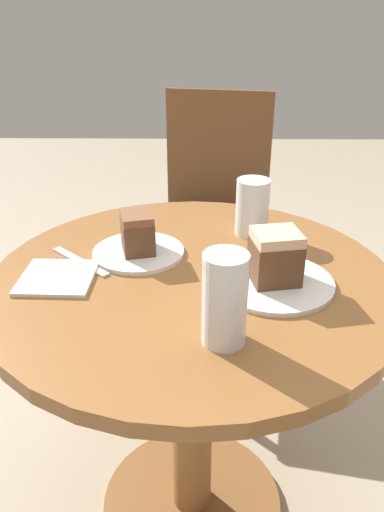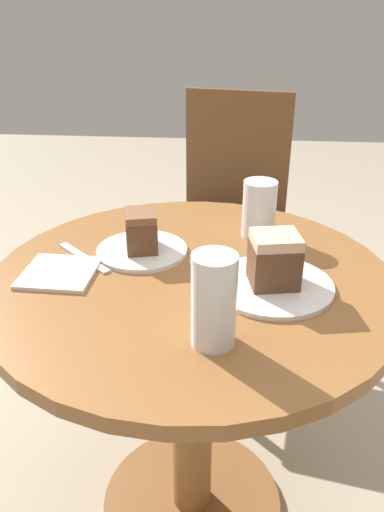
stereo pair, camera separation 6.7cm
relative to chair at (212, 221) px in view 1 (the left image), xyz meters
name	(u,v)px [view 1 (the left image)]	position (x,y,z in m)	size (l,w,h in m)	color
ground_plane	(192,504)	(-0.06, -0.78, -0.49)	(8.00, 8.00, 0.00)	tan
table	(192,351)	(-0.06, -0.78, 0.02)	(0.82, 0.82, 0.71)	brown
chair	(212,221)	(0.00, 0.00, 0.00)	(0.47, 0.47, 0.93)	brown
plate_near	(139,252)	(-0.18, -0.70, 0.22)	(0.20, 0.20, 0.01)	silver
plate_far	(273,282)	(0.10, -0.82, 0.22)	(0.24, 0.24, 0.01)	silver
cake_slice_near	(137,232)	(-0.18, -0.70, 0.27)	(0.08, 0.10, 0.09)	brown
cake_slice_far	(275,257)	(0.10, -0.82, 0.28)	(0.10, 0.10, 0.10)	brown
glass_lemonade	(252,211)	(0.08, -0.58, 0.27)	(0.08, 0.08, 0.13)	silver
glass_water	(225,304)	(-0.01, -1.01, 0.29)	(0.07, 0.07, 0.16)	silver
napkin_stack	(58,277)	(-0.33, -0.81, 0.22)	(0.15, 0.15, 0.01)	silver
fork	(80,261)	(-0.30, -0.74, 0.22)	(0.15, 0.14, 0.00)	silver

